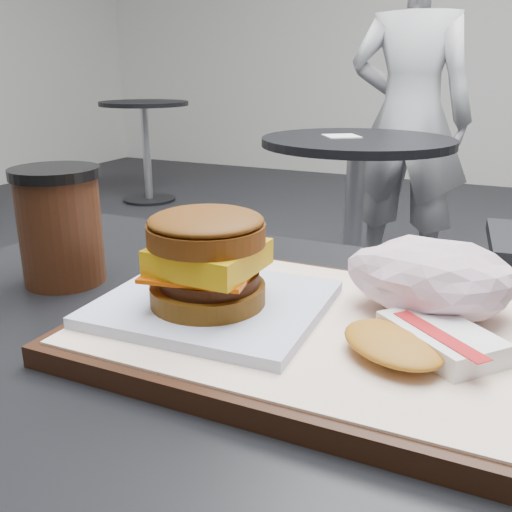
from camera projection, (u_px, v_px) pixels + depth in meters
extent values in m
cube|color=black|center=(245.00, 357.00, 0.51)|extent=(0.80, 0.60, 0.04)
cube|color=black|center=(312.00, 331.00, 0.49)|extent=(0.38, 0.28, 0.02)
cube|color=white|center=(312.00, 320.00, 0.49)|extent=(0.36, 0.26, 0.00)
cube|color=white|center=(214.00, 303.00, 0.51)|extent=(0.20, 0.18, 0.01)
cylinder|color=#623B0E|center=(208.00, 293.00, 0.49)|extent=(0.10, 0.10, 0.02)
cylinder|color=#351608|center=(210.00, 278.00, 0.49)|extent=(0.09, 0.09, 0.01)
cube|color=#DF5307|center=(204.00, 269.00, 0.49)|extent=(0.10, 0.10, 0.00)
cube|color=gold|center=(209.00, 257.00, 0.48)|extent=(0.08, 0.08, 0.02)
cylinder|color=brown|center=(206.00, 234.00, 0.48)|extent=(0.10, 0.10, 0.02)
ellipsoid|color=brown|center=(206.00, 221.00, 0.47)|extent=(0.10, 0.10, 0.02)
cube|color=white|center=(441.00, 338.00, 0.43)|extent=(0.10, 0.10, 0.02)
cube|color=#B4181A|center=(439.00, 335.00, 0.42)|extent=(0.08, 0.07, 0.00)
ellipsoid|color=#C27B1F|center=(393.00, 343.00, 0.42)|extent=(0.11, 0.10, 0.01)
cylinder|color=#3C1C0E|center=(60.00, 227.00, 0.61)|extent=(0.09, 0.09, 0.12)
cylinder|color=black|center=(54.00, 173.00, 0.59)|extent=(0.09, 0.09, 0.01)
cylinder|color=black|center=(347.00, 323.00, 2.30)|extent=(0.44, 0.44, 0.02)
cylinder|color=#A5A5AA|center=(352.00, 238.00, 2.19)|extent=(0.07, 0.07, 0.70)
cylinder|color=black|center=(358.00, 142.00, 2.07)|extent=(0.70, 0.70, 0.03)
cube|color=white|center=(341.00, 136.00, 2.10)|extent=(0.17, 0.17, 0.00)
imported|color=#BCBCC1|center=(409.00, 119.00, 2.60)|extent=(0.57, 0.38, 1.54)
cylinder|color=black|center=(150.00, 199.00, 4.45)|extent=(0.40, 0.40, 0.02)
cylinder|color=#A5A5AA|center=(147.00, 153.00, 4.34)|extent=(0.06, 0.06, 0.70)
cylinder|color=black|center=(144.00, 103.00, 4.23)|extent=(0.66, 0.66, 0.03)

